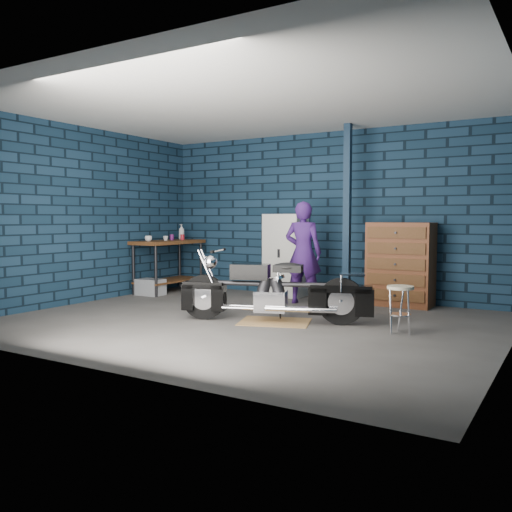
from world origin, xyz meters
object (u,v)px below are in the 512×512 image
at_px(workbench, 169,266).
at_px(shop_stool, 400,310).
at_px(person, 303,253).
at_px(locker, 285,255).
at_px(motorcycle, 275,286).
at_px(tool_chest, 400,264).
at_px(storage_bin, 151,287).

distance_m(workbench, shop_stool, 4.73).
xyz_separation_m(person, locker, (-0.60, 0.54, -0.09)).
relative_size(motorcycle, tool_chest, 1.67).
xyz_separation_m(person, storage_bin, (-2.61, -0.52, -0.64)).
relative_size(motorcycle, locker, 1.51).
height_order(person, shop_stool, person).
bearing_deg(motorcycle, locker, 95.81).
bearing_deg(shop_stool, person, 143.71).
relative_size(person, storage_bin, 3.53).
distance_m(motorcycle, locker, 2.29).
relative_size(motorcycle, shop_stool, 3.81).
xyz_separation_m(storage_bin, tool_chest, (3.95, 1.06, 0.48)).
height_order(motorcycle, tool_chest, tool_chest).
distance_m(workbench, tool_chest, 4.01).
bearing_deg(workbench, person, 0.33).
height_order(locker, tool_chest, locker).
relative_size(storage_bin, locker, 0.32).
relative_size(motorcycle, person, 1.33).
distance_m(locker, tool_chest, 1.93).
relative_size(storage_bin, tool_chest, 0.36).
bearing_deg(shop_stool, storage_bin, 169.03).
distance_m(workbench, storage_bin, 0.59).
bearing_deg(person, tool_chest, -167.17).
distance_m(storage_bin, tool_chest, 4.11).
xyz_separation_m(locker, tool_chest, (1.93, 0.00, -0.07)).
distance_m(person, storage_bin, 2.74).
height_order(storage_bin, shop_stool, shop_stool).
bearing_deg(storage_bin, person, 11.16).
height_order(workbench, shop_stool, workbench).
bearing_deg(shop_stool, workbench, 163.12).
bearing_deg(locker, motorcycle, -65.31).
bearing_deg(shop_stool, tool_chest, 106.11).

